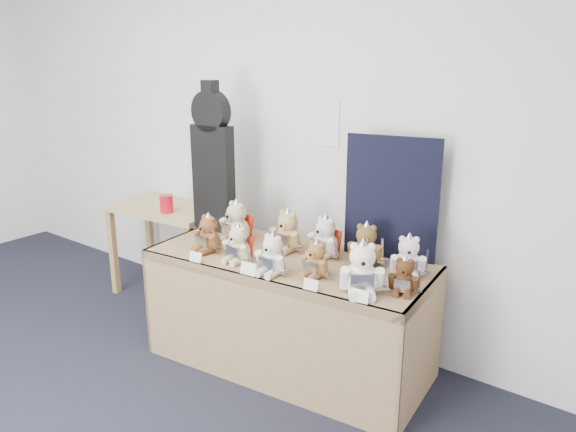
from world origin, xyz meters
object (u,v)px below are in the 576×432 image
Objects in this scene: teddy_front_far_left at (208,235)px; teddy_back_right at (366,246)px; teddy_front_end at (404,277)px; guitar_case at (213,159)px; teddy_front_far_right at (362,271)px; teddy_front_left at (238,245)px; teddy_front_right at (316,261)px; teddy_back_centre_right at (325,239)px; teddy_back_end at (408,258)px; teddy_back_centre_left at (287,233)px; side_table at (167,222)px; teddy_back_left at (236,224)px; teddy_back_far_left at (236,223)px; display_table at (282,286)px; teddy_front_centre at (272,256)px; red_cup at (167,204)px.

teddy_back_right is at bearing 28.36° from teddy_front_far_left.
teddy_front_far_left is at bearing 171.64° from teddy_front_end.
guitar_case reaches higher than teddy_front_far_right.
teddy_front_far_left is at bearing -173.37° from teddy_back_right.
teddy_front_left is 1.10× the size of teddy_front_right.
teddy_front_far_left is 0.72m from teddy_back_centre_right.
teddy_front_far_right reaches higher than teddy_back_end.
side_table is at bearing 171.90° from teddy_back_centre_left.
guitar_case is 3.99× the size of teddy_front_left.
teddy_back_left reaches higher than teddy_back_far_left.
teddy_back_centre_left is (-0.10, 0.17, 0.27)m from display_table.
teddy_back_left is 1.15m from teddy_back_end.
teddy_back_centre_left is (-0.86, 0.14, 0.03)m from teddy_front_end.
display_table is 6.67× the size of teddy_back_end.
teddy_back_centre_left reaches higher than teddy_back_centre_right.
teddy_back_end is at bearing 94.67° from teddy_front_end.
teddy_back_left is at bearing 159.18° from teddy_back_end.
display_table is at bearing -18.48° from guitar_case.
teddy_front_end is 1.27m from teddy_back_far_left.
teddy_back_far_left reaches higher than teddy_front_far_left.
teddy_back_far_left is (-1.26, 0.12, 0.02)m from teddy_front_end.
guitar_case is 3.86× the size of teddy_front_centre.
teddy_back_left is 1.06× the size of teddy_back_centre_left.
teddy_back_centre_left is at bearing 112.81° from display_table.
guitar_case is at bearing 158.60° from display_table.
guitar_case is 0.58m from teddy_front_far_left.
display_table is 0.32m from teddy_front_centre.
teddy_back_right is (0.86, 0.16, -0.01)m from teddy_back_left.
teddy_front_far_left is at bearing -142.58° from teddy_back_centre_left.
teddy_front_left is 0.28m from teddy_front_centre.
teddy_front_centre is (0.28, -0.03, 0.00)m from teddy_front_left.
teddy_back_centre_right is at bearing 118.87° from teddy_front_right.
guitar_case is at bearing -174.99° from teddy_back_far_left.
teddy_back_right is at bearing 49.12° from teddy_front_centre.
teddy_back_end is (1.16, 0.37, 0.00)m from teddy_front_far_left.
side_table is 3.30× the size of teddy_back_centre_right.
teddy_back_right reaches higher than teddy_front_right.
guitar_case is at bearing 134.89° from teddy_front_far_right.
teddy_front_far_right is (0.81, 0.04, 0.02)m from teddy_front_left.
teddy_front_right is at bearing -3.21° from teddy_back_left.
teddy_back_left is at bearing 171.96° from teddy_front_right.
teddy_front_end is 0.87m from teddy_back_centre_left.
teddy_back_end reaches higher than teddy_front_left.
teddy_back_centre_left reaches higher than teddy_front_end.
guitar_case reaches higher than teddy_back_right.
teddy_front_far_left is 0.94× the size of teddy_back_right.
guitar_case is 1.58m from teddy_front_end.
display_table is 7.73× the size of teddy_front_right.
teddy_back_right is at bearing 19.52° from teddy_back_left.
teddy_back_left is at bearing -9.25° from red_cup.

